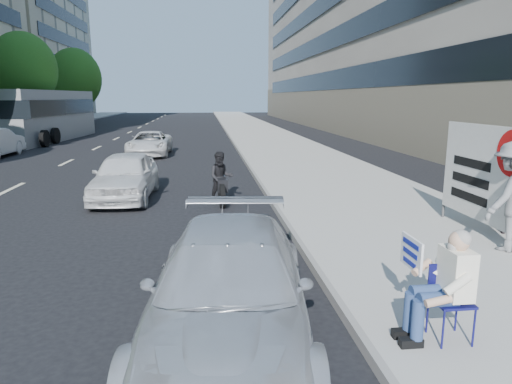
{
  "coord_description": "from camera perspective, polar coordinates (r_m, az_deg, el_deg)",
  "views": [
    {
      "loc": [
        -0.34,
        -7.05,
        2.88
      ],
      "look_at": [
        0.72,
        2.29,
        0.92
      ],
      "focal_mm": 32.0,
      "sensor_mm": 36.0,
      "label": 1
    }
  ],
  "objects": [
    {
      "name": "ground",
      "position": [
        7.63,
        -3.5,
        -10.41
      ],
      "size": [
        160.0,
        160.0,
        0.0
      ],
      "primitive_type": "plane",
      "color": "black",
      "rests_on": "ground"
    },
    {
      "name": "near_sidewalk",
      "position": [
        27.54,
        2.66,
        5.95
      ],
      "size": [
        5.0,
        120.0,
        0.15
      ],
      "primitive_type": "cube",
      "color": "#A5A39B",
      "rests_on": "ground"
    },
    {
      "name": "near_building",
      "position": [
        43.32,
        18.47,
        20.69
      ],
      "size": [
        14.0,
        70.0,
        20.0
      ],
      "primitive_type": "cube",
      "color": "gray",
      "rests_on": "ground"
    },
    {
      "name": "tree_far_d",
      "position": [
        39.44,
        -27.05,
        13.48
      ],
      "size": [
        4.8,
        4.8,
        7.65
      ],
      "color": "#382616",
      "rests_on": "ground"
    },
    {
      "name": "tree_far_e",
      "position": [
        52.81,
        -21.69,
        13.06
      ],
      "size": [
        5.4,
        5.4,
        7.89
      ],
      "color": "#382616",
      "rests_on": "ground"
    },
    {
      "name": "seated_protester",
      "position": [
        5.61,
        22.34,
        -10.1
      ],
      "size": [
        0.83,
        1.11,
        1.31
      ],
      "color": "navy",
      "rests_on": "near_sidewalk"
    },
    {
      "name": "jogger",
      "position": [
        9.32,
        29.39,
        -0.48
      ],
      "size": [
        1.47,
        1.2,
        1.99
      ],
      "primitive_type": "imported",
      "rotation": [
        0.0,
        0.0,
        3.56
      ],
      "color": "slate",
      "rests_on": "near_sidewalk"
    },
    {
      "name": "protest_banner",
      "position": [
        9.93,
        26.89,
        1.95
      ],
      "size": [
        0.08,
        3.06,
        2.2
      ],
      "color": "#4C4C4C",
      "rests_on": "near_sidewalk"
    },
    {
      "name": "parked_sedan",
      "position": [
        5.52,
        -3.37,
        -11.86
      ],
      "size": [
        2.33,
        4.76,
        1.33
      ],
      "primitive_type": "imported",
      "rotation": [
        0.0,
        0.0,
        -0.1
      ],
      "color": "silver",
      "rests_on": "ground"
    },
    {
      "name": "white_sedan_near",
      "position": [
        13.62,
        -16.05,
        1.99
      ],
      "size": [
        1.67,
        3.96,
        1.34
      ],
      "primitive_type": "imported",
      "rotation": [
        0.0,
        0.0,
        -0.02
      ],
      "color": "silver",
      "rests_on": "ground"
    },
    {
      "name": "white_sedan_far",
      "position": [
        23.62,
        -13.15,
        5.94
      ],
      "size": [
        2.02,
        4.29,
        1.19
      ],
      "primitive_type": "imported",
      "rotation": [
        0.0,
        0.0,
        -0.01
      ],
      "color": "silver",
      "rests_on": "ground"
    },
    {
      "name": "motorcycle",
      "position": [
        12.58,
        -4.4,
        1.5
      ],
      "size": [
        0.73,
        2.05,
        1.42
      ],
      "rotation": [
        0.0,
        0.0,
        0.06
      ],
      "color": "black",
      "rests_on": "ground"
    },
    {
      "name": "bus",
      "position": [
        34.07,
        -24.73,
        8.65
      ],
      "size": [
        3.55,
        12.23,
        3.3
      ],
      "rotation": [
        0.0,
        0.0,
        -0.08
      ],
      "color": "gray",
      "rests_on": "ground"
    }
  ]
}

